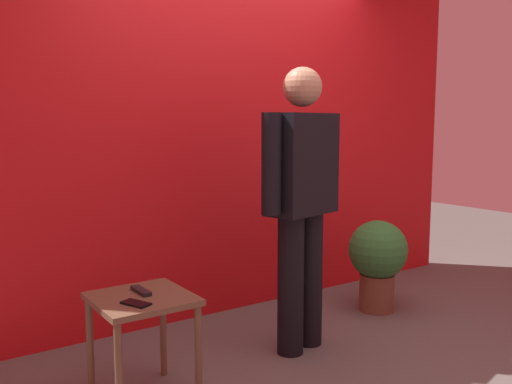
# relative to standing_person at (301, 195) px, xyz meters

# --- Properties ---
(ground_plane) EXTENTS (12.00, 12.00, 0.00)m
(ground_plane) POSITION_rel_standing_person_xyz_m (0.07, -0.35, -0.97)
(ground_plane) COLOR #59544F
(back_wall_red) EXTENTS (4.58, 0.12, 3.19)m
(back_wall_red) POSITION_rel_standing_person_xyz_m (0.07, 0.91, 0.62)
(back_wall_red) COLOR red
(back_wall_red) RESTS_ON ground_plane
(standing_person) EXTENTS (0.69, 0.34, 1.74)m
(standing_person) POSITION_rel_standing_person_xyz_m (0.00, 0.00, 0.00)
(standing_person) COLOR black
(standing_person) RESTS_ON ground_plane
(side_table) EXTENTS (0.47, 0.47, 0.55)m
(side_table) POSITION_rel_standing_person_xyz_m (-1.07, -0.06, -0.52)
(side_table) COLOR brown
(side_table) RESTS_ON ground_plane
(cell_phone) EXTENTS (0.12, 0.16, 0.01)m
(cell_phone) POSITION_rel_standing_person_xyz_m (-1.14, -0.16, -0.42)
(cell_phone) COLOR black
(cell_phone) RESTS_ON side_table
(tv_remote) EXTENTS (0.05, 0.17, 0.02)m
(tv_remote) POSITION_rel_standing_person_xyz_m (-1.05, -0.01, -0.41)
(tv_remote) COLOR black
(tv_remote) RESTS_ON side_table
(potted_plant) EXTENTS (0.44, 0.44, 0.69)m
(potted_plant) POSITION_rel_standing_person_xyz_m (0.92, 0.22, -0.56)
(potted_plant) COLOR brown
(potted_plant) RESTS_ON ground_plane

